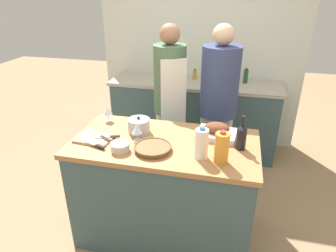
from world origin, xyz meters
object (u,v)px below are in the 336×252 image
Objects in this scene: roasting_pan at (217,132)px; person_cook_aproned at (170,100)px; condiment_bottle_tall at (195,75)px; condiment_bottle_short at (246,76)px; milk_jug at (202,144)px; cutting_board at (94,139)px; knife_bread at (108,137)px; knife_paring at (94,144)px; person_cook_guest at (218,103)px; mixing_bowl at (120,146)px; juice_jug at (222,148)px; wicker_basket at (153,148)px; stock_pot at (139,126)px; wine_glass_left at (137,130)px; knife_chef at (99,135)px; wine_bottle_green at (241,136)px; wine_glass_right at (108,111)px.

person_cook_aproned is (-0.54, 0.66, -0.02)m from roasting_pan.
condiment_bottle_tall is 0.74× the size of condiment_bottle_short.
roasting_pan is 0.36m from milk_jug.
condiment_bottle_short is at bearing 57.08° from cutting_board.
cutting_board is at bearing -163.59° from roasting_pan.
knife_bread is (-0.75, 0.10, -0.09)m from milk_jug.
knife_paring is at bearing -157.08° from roasting_pan.
milk_jug is 1.03m from person_cook_guest.
mixing_bowl is 0.09× the size of person_cook_aproned.
wicker_basket is at bearing 174.85° from juice_jug.
condiment_bottle_tall is 0.90m from person_cook_guest.
knife_bread reaches higher than cutting_board.
mixing_bowl is at bearing -97.80° from condiment_bottle_tall.
knife_paring is (-0.21, 0.02, -0.02)m from mixing_bowl.
stock_pot is 0.73m from person_cook_aproned.
stock_pot is 1.37× the size of condiment_bottle_tall.
person_cook_guest reaches higher than mixing_bowl.
knife_bread is 1.22m from person_cook_guest.
wine_glass_left is at bearing -96.29° from condiment_bottle_tall.
juice_jug is at bearing -11.31° from milk_jug.
knife_chef is (-0.48, 0.10, -0.00)m from wicker_basket.
wine_bottle_green reaches higher than milk_jug.
condiment_bottle_short is (1.10, 1.87, 0.07)m from knife_paring.
knife_chef is at bearing -176.00° from wine_bottle_green.
condiment_bottle_tall is 0.08× the size of person_cook_guest.
knife_paring is (-0.88, -0.37, -0.03)m from roasting_pan.
wicker_basket is 0.66m from wine_bottle_green.
wine_bottle_green is at bearing -90.91° from condiment_bottle_short.
roasting_pan is at bearing -74.74° from condiment_bottle_tall.
condiment_bottle_tall is at bearing 179.55° from condiment_bottle_short.
person_cook_guest is at bearing 33.04° from wine_glass_right.
stock_pot reaches higher than knife_paring.
condiment_bottle_tall is at bearing 104.10° from juice_jug.
condiment_bottle_short reaches higher than cutting_board.
milk_jug is 0.85m from knife_chef.
wicker_basket is at bearing -53.88° from stock_pot.
stock_pot reaches higher than wine_glass_left.
knife_paring is at bearing -120.36° from condiment_bottle_short.
person_cook_aproned is at bearing 71.94° from knife_bread.
juice_jug is 0.95m from knife_paring.
roasting_pan is 0.38m from juice_jug.
knife_paring is (-0.28, -0.17, -0.07)m from wine_glass_left.
roasting_pan is 1.56m from condiment_bottle_tall.
condiment_bottle_short reaches higher than knife_paring.
wine_bottle_green is 1.03m from knife_bread.
juice_jug is at bearing -119.97° from wine_bottle_green.
knife_bread is 0.12× the size of person_cook_guest.
wine_glass_right reaches higher than roasting_pan.
person_cook_guest reaches higher than knife_chef.
cutting_board is at bearing 174.40° from juice_jug.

